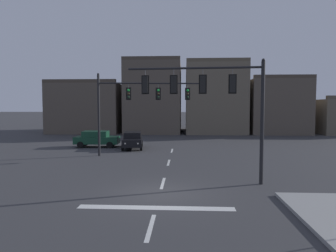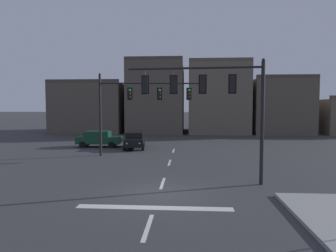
{
  "view_description": "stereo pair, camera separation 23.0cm",
  "coord_description": "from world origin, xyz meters",
  "px_view_note": "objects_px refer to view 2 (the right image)",
  "views": [
    {
      "loc": [
        1.14,
        -14.15,
        4.13
      ],
      "look_at": [
        0.22,
        2.99,
        3.01
      ],
      "focal_mm": 32.75,
      "sensor_mm": 36.0,
      "label": 1
    },
    {
      "loc": [
        1.37,
        -14.14,
        4.13
      ],
      "look_at": [
        0.22,
        2.99,
        3.01
      ],
      "focal_mm": 32.75,
      "sensor_mm": 36.0,
      "label": 2
    }
  ],
  "objects_px": {
    "signal_mast_near_side": "(214,95)",
    "car_lot_middle": "(134,140)",
    "signal_mast_far_side": "(136,100)",
    "car_lot_nearside": "(99,138)"
  },
  "relations": [
    {
      "from": "signal_mast_near_side",
      "to": "car_lot_middle",
      "type": "height_order",
      "value": "signal_mast_near_side"
    },
    {
      "from": "car_lot_nearside",
      "to": "car_lot_middle",
      "type": "distance_m",
      "value": 3.91
    },
    {
      "from": "car_lot_middle",
      "to": "car_lot_nearside",
      "type": "bearing_deg",
      "value": 166.91
    },
    {
      "from": "signal_mast_far_side",
      "to": "car_lot_middle",
      "type": "height_order",
      "value": "signal_mast_far_side"
    },
    {
      "from": "signal_mast_far_side",
      "to": "car_lot_middle",
      "type": "relative_size",
      "value": 1.93
    },
    {
      "from": "signal_mast_near_side",
      "to": "car_lot_middle",
      "type": "xyz_separation_m",
      "value": [
        -6.6,
        13.04,
        -3.87
      ]
    },
    {
      "from": "signal_mast_far_side",
      "to": "car_lot_middle",
      "type": "bearing_deg",
      "value": 101.73
    },
    {
      "from": "signal_mast_far_side",
      "to": "car_lot_middle",
      "type": "distance_m",
      "value": 5.75
    },
    {
      "from": "signal_mast_near_side",
      "to": "signal_mast_far_side",
      "type": "relative_size",
      "value": 0.81
    },
    {
      "from": "signal_mast_near_side",
      "to": "car_lot_middle",
      "type": "distance_m",
      "value": 15.12
    }
  ]
}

